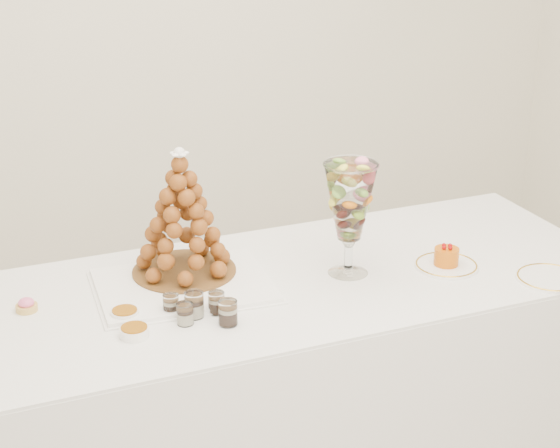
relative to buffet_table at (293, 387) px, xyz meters
name	(u,v)px	position (x,y,z in m)	size (l,w,h in m)	color
buffet_table	(293,387)	(0.00, 0.00, 0.00)	(2.15, 0.91, 0.81)	white
lace_tray	(184,286)	(-0.35, 0.06, 0.41)	(0.53, 0.40, 0.02)	white
macaron_vase	(350,203)	(0.18, -0.02, 0.65)	(0.17, 0.17, 0.37)	white
cake_plate	(446,266)	(0.50, -0.10, 0.41)	(0.21, 0.21, 0.01)	white
spare_plate	(550,278)	(0.76, -0.30, 0.41)	(0.22, 0.22, 0.01)	white
pink_tart	(27,305)	(-0.83, 0.08, 0.42)	(0.07, 0.07, 0.04)	tan
verrine_a	(171,305)	(-0.43, -0.10, 0.44)	(0.05, 0.05, 0.06)	white
verrine_b	(194,305)	(-0.37, -0.14, 0.44)	(0.06, 0.06, 0.08)	white
verrine_c	(216,303)	(-0.30, -0.14, 0.44)	(0.05, 0.05, 0.07)	white
verrine_d	(185,314)	(-0.41, -0.17, 0.44)	(0.05, 0.05, 0.07)	white
verrine_e	(228,313)	(-0.29, -0.22, 0.44)	(0.06, 0.06, 0.07)	white
ramekin_back	(125,315)	(-0.57, -0.08, 0.42)	(0.08, 0.08, 0.03)	white
ramekin_front	(134,332)	(-0.56, -0.19, 0.42)	(0.08, 0.08, 0.03)	white
croquembouche	(182,213)	(-0.32, 0.14, 0.62)	(0.35, 0.35, 0.42)	brown
mousse_cake	(446,256)	(0.50, -0.10, 0.44)	(0.08, 0.08, 0.07)	#CA5C09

